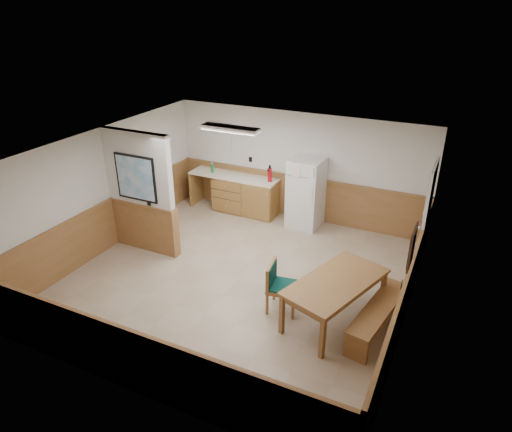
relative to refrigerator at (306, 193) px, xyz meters
The scene contains 20 objects.
ground 2.77m from the refrigerator, 97.60° to the right, with size 6.00×6.00×0.00m, color tan.
ceiling 3.15m from the refrigerator, 97.60° to the right, with size 6.00×6.00×0.02m, color white.
back_wall 0.68m from the refrigerator, 133.49° to the left, with size 6.00×0.02×2.50m, color silver.
right_wall 3.76m from the refrigerator, 44.79° to the right, with size 0.02×6.00×2.50m, color silver.
left_wall 4.28m from the refrigerator, 141.88° to the right, with size 0.02×6.00×2.50m, color silver.
wainscot_back 0.58m from the refrigerator, 135.08° to the left, with size 6.00×0.04×1.00m, color #9F623F.
wainscot_right 3.73m from the refrigerator, 45.01° to the right, with size 0.04×6.00×1.00m, color #9F623F.
wainscot_left 4.25m from the refrigerator, 141.71° to the right, with size 0.04×6.00×1.00m, color #9F623F.
partition_wall 3.59m from the refrigerator, 136.89° to the right, with size 1.50×0.20×2.50m.
kitchen_counter 1.60m from the refrigerator, behind, with size 2.20×0.61×1.00m.
exterior_door 2.73m from the refrigerator, 15.60° to the right, with size 0.07×1.02×2.15m.
kitchen_window 2.59m from the refrigerator, behind, with size 0.80×0.04×1.00m.
wall_painting 4.00m from the refrigerator, 48.25° to the right, with size 0.04×0.50×0.60m.
fluorescent_fixture 2.41m from the refrigerator, 130.88° to the right, with size 1.20×0.30×0.09m.
refrigerator is the anchor object (origin of this frame).
dining_table 3.42m from the refrigerator, 62.09° to the right, with size 1.42×1.98×0.75m.
dining_bench 3.78m from the refrigerator, 52.36° to the right, with size 0.67×1.75×0.45m.
dining_chair 3.21m from the refrigerator, 78.02° to the right, with size 0.75×0.56×0.85m.
fire_extinguisher 0.95m from the refrigerator, behind, with size 0.13×0.13×0.39m.
soap_bottle 2.42m from the refrigerator, behind, with size 0.07×0.07×0.22m, color #167C38.
Camera 1 is at (3.39, -6.32, 4.74)m, focal length 32.00 mm.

